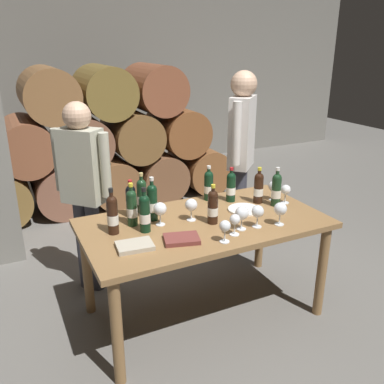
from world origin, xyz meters
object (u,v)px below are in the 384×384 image
(dining_table, at_px, (204,233))
(wine_bottle_4, at_px, (131,201))
(wine_bottle_3, at_px, (132,207))
(wine_bottle_10, at_px, (142,195))
(sommelier_presenting, at_px, (241,147))
(wine_glass_5, at_px, (258,212))
(wine_bottle_5, at_px, (213,207))
(wine_bottle_8, at_px, (231,186))
(wine_glass_6, at_px, (191,205))
(wine_glass_1, at_px, (286,190))
(wine_bottle_9, at_px, (145,213))
(wine_glass_4, at_px, (160,209))
(serving_plate, at_px, (244,209))
(wine_glass_0, at_px, (225,227))
(wine_glass_7, at_px, (235,220))
(wine_bottle_0, at_px, (276,189))
(wine_bottle_7, at_px, (259,187))
(wine_bottle_2, at_px, (152,202))
(tasting_notebook, at_px, (135,246))
(taster_seated_left, at_px, (83,183))
(wine_glass_3, at_px, (280,209))
(leather_ledger, at_px, (182,239))
(wine_glass_2, at_px, (242,214))
(wine_bottle_1, at_px, (209,185))
(wine_glass_8, at_px, (274,187))
(wine_bottle_6, at_px, (112,214))

(dining_table, xyz_separation_m, wine_bottle_4, (-0.43, 0.30, 0.21))
(wine_bottle_3, height_order, wine_bottle_10, wine_bottle_3)
(sommelier_presenting, bearing_deg, wine_glass_5, -116.38)
(wine_bottle_5, xyz_separation_m, sommelier_presenting, (0.73, 0.80, 0.16))
(wine_bottle_8, bearing_deg, wine_glass_6, -155.65)
(wine_glass_1, xyz_separation_m, wine_glass_5, (-0.45, -0.27, 0.01))
(wine_bottle_4, distance_m, wine_bottle_9, 0.28)
(wine_glass_4, xyz_separation_m, serving_plate, (0.66, -0.03, -0.11))
(wine_glass_5, bearing_deg, wine_glass_1, 31.30)
(wine_bottle_8, height_order, wine_glass_0, wine_bottle_8)
(wine_bottle_9, xyz_separation_m, wine_glass_7, (0.50, -0.30, -0.03))
(wine_bottle_0, height_order, wine_bottle_5, wine_bottle_0)
(wine_bottle_7, bearing_deg, sommelier_presenting, 69.74)
(wine_bottle_2, relative_size, tasting_notebook, 1.44)
(wine_bottle_0, relative_size, wine_bottle_2, 0.96)
(wine_bottle_4, height_order, taster_seated_left, taster_seated_left)
(wine_bottle_7, height_order, wine_glass_3, wine_bottle_7)
(wine_bottle_4, bearing_deg, wine_glass_1, -13.37)
(leather_ledger, relative_size, sommelier_presenting, 0.13)
(wine_bottle_3, bearing_deg, wine_glass_1, -6.19)
(wine_bottle_5, bearing_deg, taster_seated_left, 132.57)
(wine_glass_0, relative_size, leather_ledger, 0.67)
(sommelier_presenting, bearing_deg, taster_seated_left, -178.81)
(wine_bottle_7, height_order, wine_glass_2, wine_bottle_7)
(wine_bottle_0, relative_size, wine_bottle_10, 1.01)
(wine_bottle_1, xyz_separation_m, leather_ledger, (-0.49, -0.56, -0.11))
(wine_glass_3, height_order, wine_glass_6, wine_glass_3)
(wine_glass_7, xyz_separation_m, wine_glass_8, (0.60, 0.40, 0.01))
(wine_glass_6, bearing_deg, tasting_notebook, -155.74)
(wine_glass_4, height_order, wine_glass_5, wine_glass_4)
(wine_bottle_2, xyz_separation_m, wine_bottle_3, (-0.16, -0.02, -0.01))
(wine_glass_0, height_order, taster_seated_left, taster_seated_left)
(tasting_notebook, bearing_deg, dining_table, 22.45)
(dining_table, xyz_separation_m, wine_bottle_1, (0.22, 0.35, 0.21))
(wine_bottle_6, xyz_separation_m, leather_ledger, (0.35, -0.30, -0.12))
(wine_glass_5, height_order, serving_plate, wine_glass_5)
(taster_seated_left, bearing_deg, wine_bottle_7, -25.98)
(wine_bottle_2, bearing_deg, wine_bottle_4, 133.08)
(wine_glass_1, bearing_deg, wine_bottle_5, -173.21)
(wine_glass_3, relative_size, wine_glass_7, 1.13)
(wine_bottle_0, bearing_deg, wine_glass_0, -151.30)
(wine_glass_6, relative_size, sommelier_presenting, 0.09)
(leather_ledger, bearing_deg, wine_bottle_2, 112.03)
(wine_bottle_2, distance_m, wine_bottle_8, 0.69)
(wine_glass_5, bearing_deg, sommelier_presenting, 63.62)
(wine_bottle_5, relative_size, wine_bottle_10, 0.94)
(wine_bottle_0, relative_size, wine_glass_2, 1.86)
(wine_bottle_3, height_order, serving_plate, wine_bottle_3)
(wine_bottle_10, bearing_deg, tasting_notebook, -114.23)
(wine_glass_1, height_order, wine_glass_6, wine_glass_6)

